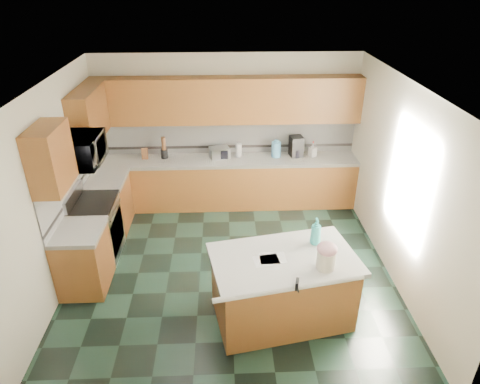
{
  "coord_description": "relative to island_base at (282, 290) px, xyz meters",
  "views": [
    {
      "loc": [
        -0.07,
        -5.0,
        3.97
      ],
      "look_at": [
        0.15,
        0.35,
        1.12
      ],
      "focal_mm": 32.0,
      "sensor_mm": 36.0,
      "label": 1
    }
  ],
  "objects": [
    {
      "name": "treat_jar",
      "position": [
        0.44,
        -0.2,
        0.6
      ],
      "size": [
        0.26,
        0.26,
        0.22
      ],
      "primitive_type": "cylinder",
      "rotation": [
        0.0,
        0.0,
        0.26
      ],
      "color": "#ECE2C6",
      "rests_on": "island_top"
    },
    {
      "name": "range_backguard",
      "position": [
        -2.88,
        1.45,
        0.59
      ],
      "size": [
        0.06,
        0.76,
        0.18
      ],
      "primitive_type": "cube",
      "color": "#B7B7BC",
      "rests_on": "range_body"
    },
    {
      "name": "utensil_bundle",
      "position": [
        -1.75,
        3.03,
        0.77
      ],
      "size": [
        0.07,
        0.07,
        0.23
      ],
      "primitive_type": "cylinder",
      "color": "#472814",
      "rests_on": "utensil_crock"
    },
    {
      "name": "paper_sheet_a",
      "position": [
        -0.14,
        -0.0,
        0.49
      ],
      "size": [
        0.32,
        0.25,
        0.0
      ],
      "primitive_type": "cube",
      "rotation": [
        0.0,
        0.0,
        0.04
      ],
      "color": "white",
      "rests_on": "island_top"
    },
    {
      "name": "ceiling",
      "position": [
        -0.62,
        0.95,
        2.27
      ],
      "size": [
        4.6,
        4.6,
        0.0
      ],
      "primitive_type": "plane",
      "color": "white",
      "rests_on": "ground"
    },
    {
      "name": "back_base_cab",
      "position": [
        -0.62,
        2.95,
        0.0
      ],
      "size": [
        4.6,
        0.6,
        0.86
      ],
      "primitive_type": "cube",
      "color": "#492610",
      "rests_on": "ground"
    },
    {
      "name": "island_base",
      "position": [
        0.0,
        0.0,
        0.0
      ],
      "size": [
        1.76,
        1.21,
        0.86
      ],
      "primitive_type": "cube",
      "rotation": [
        0.0,
        0.0,
        0.19
      ],
      "color": "#492610",
      "rests_on": "ground"
    },
    {
      "name": "wall_left",
      "position": [
        -2.94,
        0.95,
        0.92
      ],
      "size": [
        0.04,
        4.6,
        2.7
      ],
      "primitive_type": "cube",
      "color": "#EDE6CD",
      "rests_on": "ground"
    },
    {
      "name": "soap_bottle_back",
      "position": [
        0.9,
        3.0,
        0.62
      ],
      "size": [
        0.16,
        0.16,
        0.26
      ],
      "primitive_type": "imported",
      "rotation": [
        0.0,
        0.0,
        0.52
      ],
      "color": "white",
      "rests_on": "back_countertop"
    },
    {
      "name": "left_backsplash",
      "position": [
        -2.91,
        1.5,
        0.81
      ],
      "size": [
        0.02,
        2.3,
        0.63
      ],
      "primitive_type": "cube",
      "color": "silver",
      "rests_on": "wall_left"
    },
    {
      "name": "range_cooktop",
      "position": [
        -2.62,
        1.45,
        0.47
      ],
      "size": [
        0.62,
        0.78,
        0.04
      ],
      "primitive_type": "cube",
      "color": "black",
      "rests_on": "range_body"
    },
    {
      "name": "clamp_handle",
      "position": [
        0.07,
        -0.56,
        0.48
      ],
      "size": [
        0.02,
        0.08,
        0.02
      ],
      "primitive_type": "cylinder",
      "rotation": [
        1.57,
        0.0,
        0.0
      ],
      "color": "black",
      "rests_on": "island_top"
    },
    {
      "name": "window_light_proxy",
      "position": [
        1.67,
        0.75,
        1.07
      ],
      "size": [
        0.02,
        1.4,
        1.1
      ],
      "primitive_type": "cube",
      "color": "white",
      "rests_on": "wall_right"
    },
    {
      "name": "island_top",
      "position": [
        0.0,
        -0.0,
        0.46
      ],
      "size": [
        1.87,
        1.33,
        0.06
      ],
      "primitive_type": "cube",
      "rotation": [
        0.0,
        0.0,
        0.19
      ],
      "color": "silver",
      "rests_on": "island_base"
    },
    {
      "name": "back_backsplash",
      "position": [
        -0.62,
        3.23,
        0.81
      ],
      "size": [
        4.6,
        0.02,
        0.63
      ],
      "primitive_type": "cube",
      "color": "silver",
      "rests_on": "back_countertop"
    },
    {
      "name": "left_upper_cab_front",
      "position": [
        -2.76,
        0.71,
        1.51
      ],
      "size": [
        0.33,
        0.72,
        0.78
      ],
      "primitive_type": "cube",
      "color": "#492610",
      "rests_on": "wall_left"
    },
    {
      "name": "back_accent_band",
      "position": [
        -0.62,
        3.23,
        0.61
      ],
      "size": [
        4.6,
        0.01,
        0.05
      ],
      "primitive_type": "cube",
      "color": "black",
      "rests_on": "back_countertop"
    },
    {
      "name": "back_countertop",
      "position": [
        -0.62,
        2.95,
        0.46
      ],
      "size": [
        4.6,
        0.64,
        0.06
      ],
      "primitive_type": "cube",
      "color": "silver",
      "rests_on": "back_base_cab"
    },
    {
      "name": "water_jug",
      "position": [
        0.25,
        3.01,
        0.63
      ],
      "size": [
        0.17,
        0.17,
        0.27
      ],
      "primitive_type": "cylinder",
      "color": "#569FD5",
      "rests_on": "back_countertop"
    },
    {
      "name": "range_oven_door",
      "position": [
        -2.33,
        1.45,
        -0.03
      ],
      "size": [
        0.02,
        0.68,
        0.55
      ],
      "primitive_type": "cube",
      "color": "black",
      "rests_on": "range_body"
    },
    {
      "name": "left_base_cab_front",
      "position": [
        -2.62,
        0.71,
        0.0
      ],
      "size": [
        0.6,
        0.72,
        0.86
      ],
      "primitive_type": "cube",
      "color": "#492610",
      "rests_on": "ground"
    },
    {
      "name": "water_jug_neck",
      "position": [
        0.25,
        3.01,
        0.78
      ],
      "size": [
        0.08,
        0.08,
        0.04
      ],
      "primitive_type": "cylinder",
      "color": "#569FD5",
      "rests_on": "water_jug"
    },
    {
      "name": "wall_front",
      "position": [
        -0.62,
        -1.37,
        0.92
      ],
      "size": [
        4.6,
        0.04,
        2.7
      ],
      "primitive_type": "cube",
      "color": "#EDE6CD",
      "rests_on": "ground"
    },
    {
      "name": "utensil_crock",
      "position": [
        -1.75,
        3.03,
        0.57
      ],
      "size": [
        0.13,
        0.13,
        0.16
      ],
      "primitive_type": "cylinder",
      "color": "black",
      "rests_on": "back_countertop"
    },
    {
      "name": "back_upper_cab",
      "position": [
        -0.62,
        3.08,
        1.51
      ],
      "size": [
        4.6,
        0.33,
        0.78
      ],
      "primitive_type": "cube",
      "color": "#492610",
      "rests_on": "wall_back"
    },
    {
      "name": "range_body",
      "position": [
        -2.62,
        1.45,
        0.01
      ],
      "size": [
        0.6,
        0.76,
        0.88
      ],
      "primitive_type": "cube",
      "color": "#B7B7BC",
      "rests_on": "ground"
    },
    {
      "name": "toaster_oven_door",
      "position": [
        -0.77,
        2.89,
        0.59
      ],
      "size": [
        0.3,
        0.01,
        0.16
      ],
      "primitive_type": "cube",
      "color": "black",
      "rests_on": "toaster_oven"
    },
    {
      "name": "clamp_body",
      "position": [
        0.07,
        -0.49,
        0.5
      ],
      "size": [
        0.06,
        0.12,
        0.1
      ],
      "primitive_type": "cube",
      "rotation": [
        0.0,
        0.0,
        -0.25
      ],
      "color": "black",
      "rests_on": "island_top"
    },
    {
      "name": "soap_back_cap",
      "position": [
        0.9,
        3.0,
        0.76
      ],
      "size": [
        0.02,
        0.02,
        0.03
      ],
      "primitive_type": "cylinder",
      "color": "red",
      "rests_on": "soap_bottle_back"
    },
    {
      "name": "floor",
      "position": [
        -0.62,
        0.95,
        -0.43
      ],
      "size": [
        4.6,
        4.6,
        0.0
      ],
      "primitive_type": "plane",
      "color": "black",
      "rests_on": "ground"
    },
    {
      "name": "treat_jar_knob",
      "position": [
        0.44,
        -0.2,
        0.8
      ],
      "size": [
        0.08,
        0.03,
        0.03
      ],
      "primitive_type": "cylinder",
      "rotation": [
        0.0,
        1.57,
        0.0
      ],
      "color": "tan",
      "rests_on": "treat_jar_lid"
    },
    {
      "name": "treat_jar_lid",
      "position": [
        0.44,
        -0.2,
        0.75
      ],
      "size": [
        0.23,
        0.23,
        0.14
      ],
      "primitive_type": "ellipsoid",
      "color": "#E5A2B0",
      "rests_on": "treat_jar"
    },
    {
      "name": "knife_block",
      "position": [
        -2.09,
        3.0,
        0.59
      ],
      "size": [
        0.12,
        0.15,
        0.22
      ],
      "primitive_type": "cube",
      "rotation": [
        -0.31,
        0.0,
        0.08
      ],
      "color": "#472814",
      "rests_on": "back_countertop"
    },
    {
      "name": "coffee_maker",
      "position": [
        0.61,
        3.03,
        0.67
      ],
      "size": [
        0.25,
        0.27,
        0.37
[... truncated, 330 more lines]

